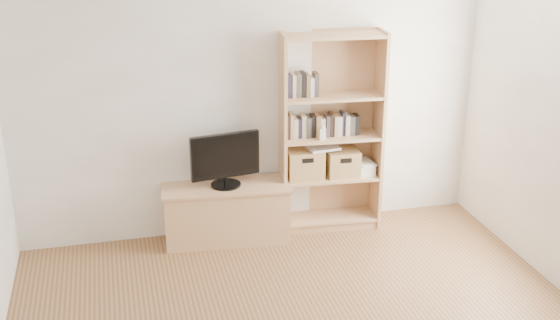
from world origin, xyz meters
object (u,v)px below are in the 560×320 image
object	(u,v)px
baby_monitor	(323,134)
television	(225,160)
tv_stand	(227,214)
basket_left	(304,163)
laptop	(323,147)
bookshelf	(331,133)
basket_right	(342,163)

from	to	relation	value
baby_monitor	television	bearing A→B (deg)	-174.78
tv_stand	basket_left	world-z (taller)	basket_left
basket_left	laptop	distance (m)	0.24
tv_stand	bookshelf	xyz separation A→B (m)	(1.04, 0.05, 0.71)
bookshelf	basket_right	xyz separation A→B (m)	(0.12, -0.01, -0.31)
basket_right	laptop	bearing A→B (deg)	179.56
bookshelf	baby_monitor	world-z (taller)	bookshelf
tv_stand	television	world-z (taller)	television
bookshelf	baby_monitor	distance (m)	0.16
bookshelf	television	xyz separation A→B (m)	(-1.04, -0.05, -0.16)
basket_right	laptop	distance (m)	0.26
baby_monitor	tv_stand	bearing A→B (deg)	-174.78
bookshelf	basket_left	xyz separation A→B (m)	(-0.26, 0.01, -0.29)
bookshelf	tv_stand	bearing A→B (deg)	-173.25
tv_stand	baby_monitor	size ratio (longest dim) A/B	10.47
baby_monitor	laptop	size ratio (longest dim) A/B	0.37
tv_stand	laptop	bearing A→B (deg)	7.41
laptop	bookshelf	bearing A→B (deg)	-6.51
television	basket_right	size ratio (longest dim) A/B	2.12
bookshelf	television	world-z (taller)	bookshelf
tv_stand	television	bearing A→B (deg)	0.00
tv_stand	basket_left	bearing A→B (deg)	9.15
bookshelf	basket_left	world-z (taller)	bookshelf
television	baby_monitor	size ratio (longest dim) A/B	5.89
baby_monitor	basket_right	size ratio (longest dim) A/B	0.36
basket_left	basket_right	size ratio (longest dim) A/B	1.12
tv_stand	basket_left	distance (m)	0.89
laptop	basket_right	bearing A→B (deg)	-11.31
television	baby_monitor	xyz separation A→B (m)	(0.93, -0.06, 0.19)
basket_left	laptop	xyz separation A→B (m)	(0.18, -0.02, 0.16)
tv_stand	basket_right	size ratio (longest dim) A/B	3.77
basket_right	basket_left	bearing A→B (deg)	178.88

